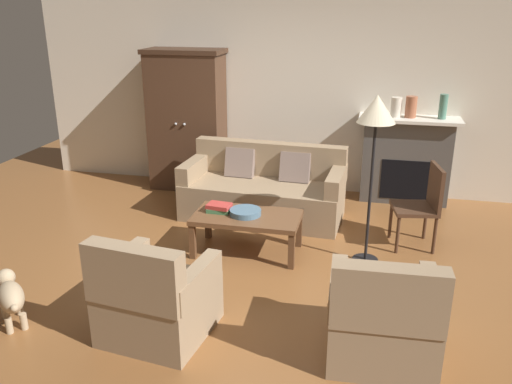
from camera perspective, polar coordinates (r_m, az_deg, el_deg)
name	(u,v)px	position (r m, az deg, el deg)	size (l,w,h in m)	color
ground_plane	(249,268)	(5.27, -0.82, -8.21)	(9.60, 9.60, 0.00)	brown
back_wall	(292,88)	(7.23, 3.95, 11.22)	(7.20, 0.10, 2.80)	silver
fireplace	(406,159)	(7.09, 15.94, 3.45)	(1.26, 0.48, 1.12)	#4C4947
armoire	(187,120)	(7.35, -7.50, 7.74)	(1.06, 0.57, 1.91)	#472D1E
couch	(264,191)	(6.40, 0.86, 0.10)	(1.96, 0.96, 0.86)	#937A5B
coffee_table	(247,220)	(5.43, -0.98, -3.04)	(1.10, 0.60, 0.42)	brown
fruit_bowl	(245,212)	(5.41, -1.16, -2.20)	(0.33, 0.33, 0.06)	slate
book_stack	(219,208)	(5.50, -4.01, -1.72)	(0.26, 0.19, 0.09)	#427A4C
mantel_vase_cream	(396,107)	(6.92, 14.97, 8.89)	(0.13, 0.13, 0.25)	beige
mantel_vase_terracotta	(411,107)	(6.92, 16.48, 8.84)	(0.14, 0.14, 0.27)	#A86042
mantel_vase_jade	(443,107)	(6.96, 19.65, 8.72)	(0.10, 0.10, 0.31)	slate
armchair_near_left	(156,300)	(4.22, -10.85, -11.41)	(0.87, 0.86, 0.88)	#997F60
armchair_near_right	(383,320)	(4.01, 13.58, -13.38)	(0.81, 0.80, 0.88)	#997F60
side_chair_wooden	(423,201)	(5.79, 17.71, -0.98)	(0.51, 0.51, 0.90)	#472D1E
floor_lamp	(376,119)	(5.03, 12.90, 7.70)	(0.36, 0.36, 1.69)	black
dog	(10,295)	(4.77, -25.11, -10.13)	(0.45, 0.46, 0.39)	tan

